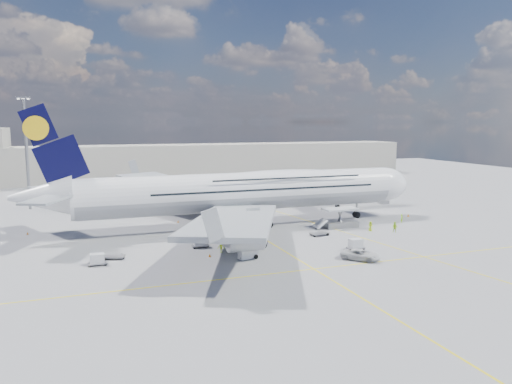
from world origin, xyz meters
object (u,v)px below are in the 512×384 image
object	(u,v)px
dolly_nose_far	(356,244)
crew_wing	(234,237)
airliner	(245,191)
crew_van	(370,226)
jet_bridge	(350,179)
service_van	(360,255)
catering_truck_outer	(131,195)
cone_nose	(408,215)
dolly_back	(97,259)
cone_wing_right_inner	(210,255)
dolly_row_b	(200,242)
cone_wing_left_inner	(178,221)
cone_tail	(28,233)
dolly_row_a	(113,256)
crew_tug	(221,247)
dolly_row_c	(239,248)
cone_wing_left_outer	(170,210)
cone_wing_right_outer	(241,256)
baggage_tug	(248,253)
catering_truck_inner	(148,204)
crew_nose	(402,218)
light_mast	(27,152)
cargo_loader	(339,221)
crew_loader	(395,227)
dolly_nose_near	(319,233)

from	to	relation	value
dolly_nose_far	crew_wing	size ratio (longest dim) A/B	1.74
airliner	crew_van	distance (m)	24.37
jet_bridge	service_van	xyz separation A→B (m)	(-21.44, -39.23, -6.07)
dolly_nose_far	catering_truck_outer	bearing A→B (deg)	113.75
cone_nose	dolly_back	bearing A→B (deg)	-166.48
service_van	cone_wing_right_inner	bearing A→B (deg)	111.98
dolly_row_b	cone_wing_left_inner	distance (m)	20.94
airliner	crew_van	world-z (taller)	airliner
cone_wing_left_inner	crew_van	bearing A→B (deg)	-32.43
crew_wing	cone_tail	size ratio (longest dim) A/B	3.09
dolly_row_b	cone_wing_left_inner	world-z (taller)	dolly_row_b
dolly_row_a	crew_tug	size ratio (longest dim) A/B	2.04
airliner	dolly_back	world-z (taller)	airliner
dolly_row_a	cone_tail	world-z (taller)	cone_tail
dolly_row_c	cone_wing_left_inner	size ratio (longest dim) A/B	7.72
cone_wing_right_inner	cone_wing_left_outer	bearing A→B (deg)	87.69
cone_wing_left_inner	cone_wing_right_inner	bearing A→B (deg)	-91.39
cone_wing_right_outer	cone_wing_left_outer	bearing A→B (deg)	93.31
dolly_row_a	baggage_tug	bearing A→B (deg)	-1.76
dolly_row_a	cone_wing_right_outer	bearing A→B (deg)	-1.47
dolly_row_c	cone_nose	xyz separation A→B (m)	(42.61, 14.55, -0.09)
airliner	cone_nose	world-z (taller)	airliner
dolly_nose_far	baggage_tug	world-z (taller)	baggage_tug
cone_wing_right_inner	dolly_row_c	bearing A→B (deg)	20.07
baggage_tug	catering_truck_inner	distance (m)	45.36
dolly_row_c	cone_wing_right_inner	xyz separation A→B (m)	(-5.13, -1.87, -0.14)
dolly_row_a	service_van	xyz separation A→B (m)	(33.69, -12.97, 0.41)
crew_nose	light_mast	bearing A→B (deg)	116.39
dolly_back	catering_truck_outer	xyz separation A→B (m)	(10.47, 54.71, 1.00)
crew_wing	crew_tug	xyz separation A→B (m)	(-3.88, -5.86, 0.10)
catering_truck_inner	crew_van	xyz separation A→B (m)	(35.45, -34.85, -0.70)
baggage_tug	crew_wing	xyz separation A→B (m)	(1.12, 10.45, -0.00)
cargo_loader	cone_wing_left_inner	distance (m)	31.68
crew_loader	dolly_back	bearing A→B (deg)	-126.82
catering_truck_outer	crew_nose	distance (m)	65.27
dolly_nose_near	cone_wing_left_inner	size ratio (longest dim) A/B	7.23
cargo_loader	dolly_back	xyz separation A→B (m)	(-44.46, -10.89, -0.34)
service_van	cone_wing_left_inner	world-z (taller)	service_van
light_mast	airliner	bearing A→B (deg)	-41.00
light_mast	service_van	bearing A→B (deg)	-52.62
cone_wing_left_inner	cone_tail	world-z (taller)	cone_tail
dolly_nose_near	cone_wing_right_outer	size ratio (longest dim) A/B	5.52
cargo_loader	light_mast	size ratio (longest dim) A/B	0.33
dolly_row_c	crew_loader	xyz separation A→B (m)	(30.67, 2.55, 0.60)
crew_tug	cone_wing_right_outer	distance (m)	4.59
crew_van	crew_tug	xyz separation A→B (m)	(-29.95, -5.15, -0.04)
dolly_row_a	cone_wing_right_inner	world-z (taller)	cone_wing_right_inner
dolly_row_b	crew_tug	size ratio (longest dim) A/B	1.55
crew_loader	crew_wing	xyz separation A→B (m)	(-29.62, 3.18, -0.19)
crew_wing	service_van	bearing A→B (deg)	-118.46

